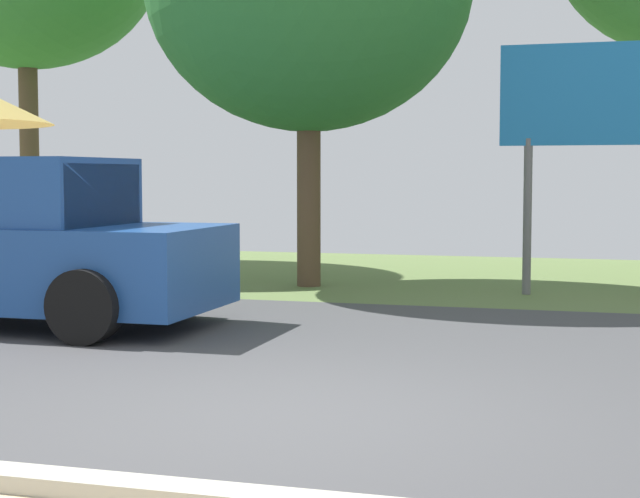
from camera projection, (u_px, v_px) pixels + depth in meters
ground_plane at (378, 350)px, 9.88m from camera, size 40.00×22.00×0.20m
roadside_billboard at (596, 112)px, 13.65m from camera, size 2.60×0.12×3.50m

